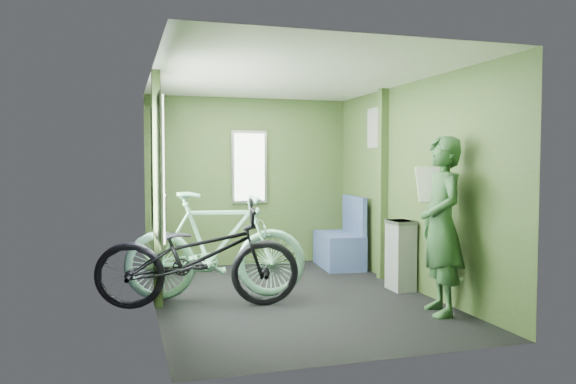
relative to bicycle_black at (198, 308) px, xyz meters
name	(u,v)px	position (x,y,z in m)	size (l,w,h in m)	color
room	(286,160)	(0.96, 0.23, 1.44)	(4.00, 4.02, 2.31)	black
bicycle_black	(198,308)	(0.00, 0.00, 0.00)	(0.68, 1.96, 1.03)	black
bicycle_mint	(217,299)	(0.23, 0.31, 0.00)	(0.52, 1.86, 1.12)	#7ABD9C
passenger	(441,225)	(2.14, -0.84, 0.83)	(0.51, 0.73, 1.66)	#325D34
waste_box	(401,255)	(2.25, 0.16, 0.39)	(0.23, 0.32, 0.77)	gray
bench_seat	(341,246)	(2.14, 1.65, 0.28)	(0.59, 0.95, 0.96)	navy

